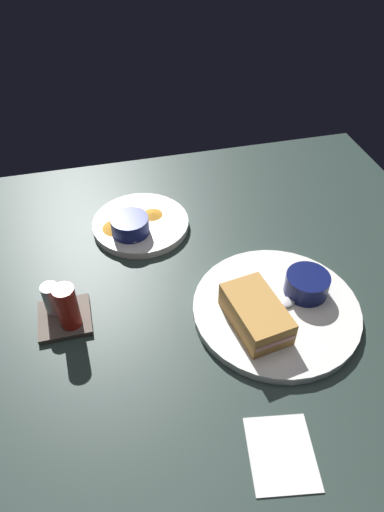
{
  "coord_description": "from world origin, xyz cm",
  "views": [
    {
      "loc": [
        -49.41,
        15.36,
        63.5
      ],
      "look_at": [
        13.26,
        -0.14,
        3.0
      ],
      "focal_mm": 32.49,
      "sensor_mm": 36.0,
      "label": 1
    }
  ],
  "objects": [
    {
      "name": "ground_plane",
      "position": [
        0.0,
        0.0,
        -1.5
      ],
      "size": [
        110.0,
        110.0,
        3.0
      ],
      "primitive_type": "cube",
      "color": "#283833"
    },
    {
      "name": "plate_sandwich_main",
      "position": [
        -1.39,
        -11.8,
        0.8
      ],
      "size": [
        29.38,
        29.38,
        1.6
      ],
      "primitive_type": "cylinder",
      "color": "white",
      "rests_on": "ground_plane"
    },
    {
      "name": "sandwich_half_near",
      "position": [
        -3.91,
        -6.82,
        4.0
      ],
      "size": [
        14.18,
        9.52,
        4.8
      ],
      "color": "#C68C42",
      "rests_on": "plate_sandwich_main"
    },
    {
      "name": "ramekin_dark_sauce",
      "position": [
        0.64,
        -18.09,
        3.72
      ],
      "size": [
        7.79,
        7.79,
        3.95
      ],
      "color": "#0C144C",
      "rests_on": "plate_sandwich_main"
    },
    {
      "name": "spoon_by_dark_ramekin",
      "position": [
        -1.8,
        -12.66,
        1.96
      ],
      "size": [
        5.41,
        9.6,
        0.8
      ],
      "color": "silver",
      "rests_on": "plate_sandwich_main"
    },
    {
      "name": "plate_chips_companion",
      "position": [
        27.9,
        7.51,
        0.8
      ],
      "size": [
        20.43,
        20.43,
        1.6
      ],
      "primitive_type": "cylinder",
      "color": "white",
      "rests_on": "ground_plane"
    },
    {
      "name": "ramekin_light_gravy",
      "position": [
        24.84,
        10.07,
        3.54
      ],
      "size": [
        7.76,
        7.76,
        3.59
      ],
      "color": "navy",
      "rests_on": "plate_chips_companion"
    },
    {
      "name": "spoon_by_gravy_ramekin",
      "position": [
        23.69,
        9.1,
        1.96
      ],
      "size": [
        9.75,
        4.87,
        0.8
      ],
      "color": "silver",
      "rests_on": "plate_chips_companion"
    },
    {
      "name": "plantain_chip_scatter",
      "position": [
        28.55,
        9.48,
        1.9
      ],
      "size": [
        10.31,
        14.47,
        0.6
      ],
      "color": "orange",
      "rests_on": "plate_chips_companion"
    },
    {
      "name": "condiment_caddy",
      "position": [
        5.37,
        24.31,
        3.41
      ],
      "size": [
        9.0,
        9.0,
        9.5
      ],
      "color": "brown",
      "rests_on": "ground_plane"
    },
    {
      "name": "paper_napkin_folded",
      "position": [
        -25.32,
        -3.29,
        0.2
      ],
      "size": [
        12.34,
        10.7,
        0.4
      ],
      "primitive_type": "cube",
      "rotation": [
        0.0,
        0.0,
        -0.17
      ],
      "color": "white",
      "rests_on": "ground_plane"
    }
  ]
}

